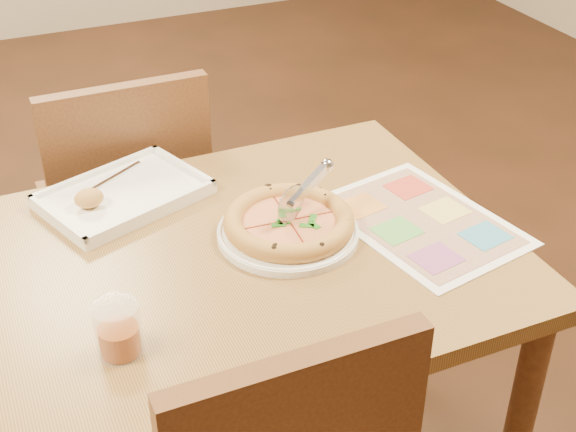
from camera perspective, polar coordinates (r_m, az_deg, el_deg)
name	(u,v)px	position (r m, az deg, el deg)	size (l,w,h in m)	color
dining_table	(195,297)	(1.67, -6.61, -5.77)	(1.30, 0.85, 0.72)	olive
chair_far	(127,188)	(2.19, -11.40, 1.95)	(0.42, 0.42, 0.47)	brown
plate	(288,233)	(1.68, 0.00, -1.20)	(0.30, 0.30, 0.02)	white
pizza	(289,222)	(1.68, 0.07, -0.43)	(0.28, 0.28, 0.04)	gold
pizza_cutter	(303,191)	(1.67, 1.10, 1.78)	(0.15, 0.08, 0.09)	silver
appetizer_tray	(121,196)	(1.84, -11.76, 1.38)	(0.41, 0.34, 0.06)	white
glass_tumbler	(118,332)	(1.41, -11.96, -8.09)	(0.08, 0.08, 0.10)	#86350A
menu	(421,221)	(1.75, 9.46, -0.36)	(0.30, 0.42, 0.01)	white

